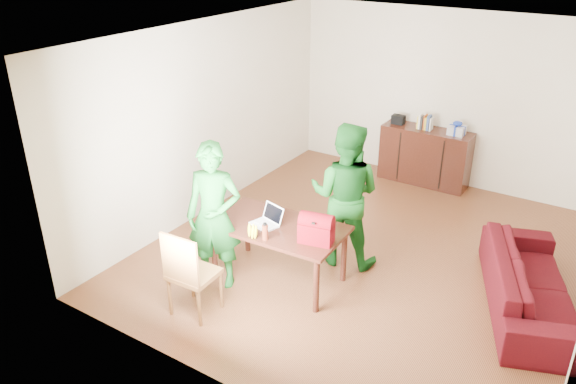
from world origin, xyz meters
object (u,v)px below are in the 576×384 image
Objects in this scene: laptop at (264,222)px; sofa at (530,284)px; red_bag at (316,231)px; table at (279,232)px; person_near at (214,216)px; person_far at (345,195)px; bottle at (265,231)px; chair at (194,288)px.

laptop is 2.96m from sofa.
red_bag is 0.17× the size of sofa.
person_near reaches higher than table.
red_bag is 2.37m from sofa.
red_bag reaches higher than sofa.
sofa is (2.15, 0.22, -0.59)m from person_far.
laptop is (-0.14, -0.08, 0.13)m from table.
red_bag is (1.10, 0.37, -0.02)m from person_near.
bottle is at bearing -11.63° from person_near.
person_far is at bearing 58.13° from table.
person_far is at bearing 75.03° from sofa.
person_far is (0.43, 0.77, 0.27)m from table.
chair is 0.58× the size of person_near.
person_near is at bearing -123.09° from laptop.
laptop is at bearing 168.72° from red_bag.
person_near reaches higher than bottle.
chair reaches higher than laptop.
red_bag is (0.10, -0.85, -0.05)m from person_far.
laptop is at bearing 90.71° from sofa.
red_bag reaches higher than table.
person_near is (-0.56, -0.45, 0.24)m from table.
chair is at bearing -114.28° from table.
bottle is (0.19, -0.25, 0.06)m from laptop.
person_far is at bearing 62.09° from chair.
chair is 0.96m from bottle.
sofa is (2.99, 2.00, 0.01)m from chair.
person_far is 4.95× the size of red_bag.
person_far is 1.04m from laptop.
person_near is (-0.16, 0.57, 0.57)m from chair.
person_far reaches higher than table.
person_far is at bearing 85.29° from red_bag.
red_bag is at bearing 16.33° from laptop.
sofa is (2.53, 1.33, -0.50)m from bottle.
person_near is 1.57m from person_far.
person_far is 0.86m from red_bag.
person_near is 1.16m from red_bag.
chair is at bearing 52.40° from person_far.
table is at bearing 160.14° from red_bag.
sofa is at bearing 27.61° from bottle.
chair is 2.06m from person_far.
red_bag is (0.68, 0.00, 0.09)m from laptop.
bottle is 2.90m from sofa.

